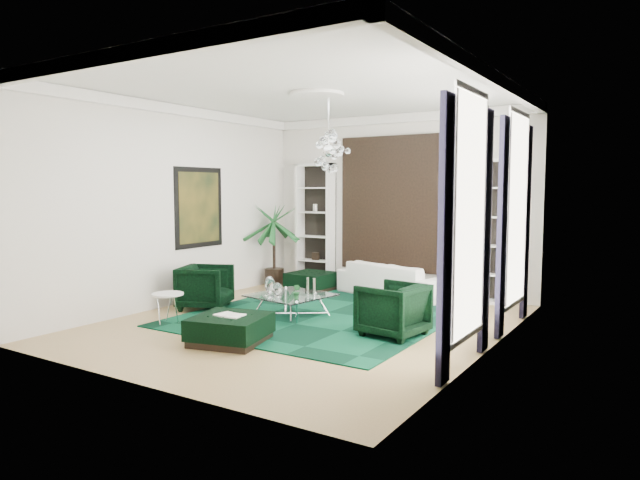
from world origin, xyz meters
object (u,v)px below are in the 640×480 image
Objects in this scene: sofa at (394,280)px; palm at (274,234)px; armchair_left at (205,287)px; ottoman_front at (230,329)px; side_table at (168,309)px; armchair_right at (393,310)px; ottoman_side at (312,282)px; coffee_table at (291,306)px.

sofa is 1.00× the size of palm.
armchair_left reaches higher than ottoman_front.
side_table is at bearing 171.32° from armchair_left.
palm is (-2.38, 4.25, 1.00)m from ottoman_front.
armchair_right is 1.72× the size of side_table.
side_table is at bearing -61.82° from armchair_right.
ottoman_side is 4.37m from ottoman_front.
armchair_left is at bearing -104.08° from ottoman_side.
armchair_left is 2.84m from palm.
sofa reaches higher than side_table.
coffee_table reaches higher than ottoman_front.
armchair_right is 5.04m from palm.
ottoman_front is at bearing -60.76° from palm.
armchair_right reaches higher than sofa.
sofa is 4.54m from ottoman_front.
coffee_table is 0.50× the size of palm.
armchair_right is 0.37× the size of palm.
armchair_right is (3.79, 0.04, 0.00)m from armchair_left.
ottoman_side is at bearing -37.52° from armchair_left.
sofa is 2.68× the size of armchair_left.
side_table is at bearing 77.65° from sofa.
sofa reaches higher than ottoman_side.
armchair_right is at bearing 129.35° from sofa.
ottoman_side is 0.38× the size of palm.
ottoman_front is 1.92× the size of side_table.
sofa is 3.21m from armchair_right.
side_table is (0.32, -1.22, -0.16)m from armchair_left.
ottoman_side and ottoman_front have the same top height.
armchair_left is 0.37× the size of palm.
coffee_table is 1.20× the size of ottoman_front.
armchair_right is at bearing -39.46° from ottoman_side.
armchair_left and armchair_right have the same top height.
armchair_left is 0.75× the size of coffee_table.
coffee_table is at bearing -48.32° from palm.
palm is at bearing -14.60° from armchair_left.
armchair_right is (1.34, -2.91, 0.06)m from sofa.
ottoman_front is at bearing -72.68° from ottoman_side.
side_table is (-2.13, -4.17, -0.10)m from sofa.
palm is (-2.21, 2.48, 0.99)m from coffee_table.
armchair_right is at bearing 41.00° from ottoman_front.
armchair_left is at bearing 141.54° from ottoman_front.
coffee_table is 2.31× the size of side_table.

